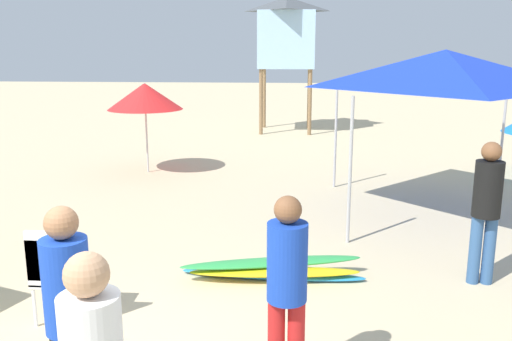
% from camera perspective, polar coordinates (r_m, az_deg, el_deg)
% --- Properties ---
extents(stacked_plastic_chairs, '(0.48, 0.48, 1.02)m').
position_cam_1_polar(stacked_plastic_chairs, '(5.88, -20.19, -9.46)').
color(stacked_plastic_chairs, white).
rests_on(stacked_plastic_chairs, ground).
extents(surfboard_pile, '(2.26, 0.77, 0.24)m').
position_cam_1_polar(surfboard_pile, '(6.70, 1.80, -10.36)').
color(surfboard_pile, '#268CCC').
rests_on(surfboard_pile, ground).
extents(lifeguard_near_left, '(0.32, 0.32, 1.65)m').
position_cam_1_polar(lifeguard_near_left, '(4.37, 3.26, -11.65)').
color(lifeguard_near_left, red).
rests_on(lifeguard_near_left, ground).
extents(lifeguard_near_center, '(0.32, 0.32, 1.73)m').
position_cam_1_polar(lifeguard_near_center, '(4.06, -19.11, -13.54)').
color(lifeguard_near_center, black).
rests_on(lifeguard_near_center, ground).
extents(lifeguard_near_right, '(0.32, 0.32, 1.71)m').
position_cam_1_polar(lifeguard_near_right, '(6.84, 23.05, -3.21)').
color(lifeguard_near_right, '#33598C').
rests_on(lifeguard_near_right, ground).
extents(popup_canopy, '(3.25, 3.25, 2.72)m').
position_cam_1_polar(popup_canopy, '(9.40, 19.20, 10.03)').
color(popup_canopy, '#B2B2B7').
rests_on(popup_canopy, ground).
extents(lifeguard_tower, '(1.98, 1.98, 4.34)m').
position_cam_1_polar(lifeguard_tower, '(18.17, 3.25, 14.24)').
color(lifeguard_tower, olive).
rests_on(lifeguard_tower, ground).
extents(beach_umbrella_left, '(1.65, 1.65, 2.00)m').
position_cam_1_polar(beach_umbrella_left, '(12.25, -11.59, 7.65)').
color(beach_umbrella_left, beige).
rests_on(beach_umbrella_left, ground).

